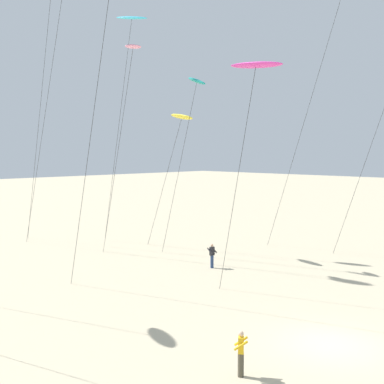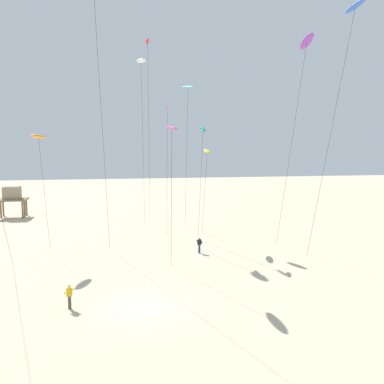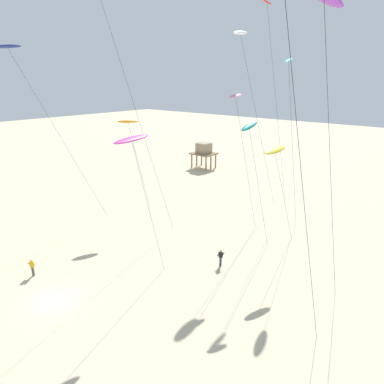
% 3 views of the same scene
% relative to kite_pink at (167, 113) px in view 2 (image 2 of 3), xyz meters
% --- Properties ---
extents(ground_plane, '(260.00, 260.00, 0.00)m').
position_rel_kite_pink_xyz_m(ground_plane, '(-4.52, -18.40, -14.99)').
color(ground_plane, beige).
extents(kite_pink, '(0.90, 5.59, 15.64)m').
position_rel_kite_pink_xyz_m(kite_pink, '(0.00, 0.00, 0.00)').
color(kite_pink, pink).
rests_on(kite_pink, ground).
extents(kite_red, '(1.12, 8.43, 24.92)m').
position_rel_kite_pink_xyz_m(kite_red, '(-1.33, 7.74, 8.55)').
color(kite_red, red).
rests_on(kite_red, ground).
extents(kite_yellow, '(1.51, 6.24, 11.10)m').
position_rel_kite_pink_xyz_m(kite_yellow, '(4.61, -0.22, -4.39)').
color(kite_yellow, yellow).
rests_on(kite_yellow, ground).
extents(kite_cyan, '(1.47, 6.35, 18.97)m').
position_rel_kite_pink_xyz_m(kite_cyan, '(3.22, 4.08, 3.39)').
color(kite_cyan, '#33BFE0').
rests_on(kite_cyan, ground).
extents(kite_teal, '(0.99, 5.32, 13.50)m').
position_rel_kite_pink_xyz_m(kite_teal, '(3.40, -2.98, -2.15)').
color(kite_teal, teal).
rests_on(kite_teal, ground).
extents(kite_white, '(1.76, 10.63, 21.89)m').
position_rel_kite_pink_xyz_m(kite_white, '(-2.52, 4.26, 6.37)').
color(kite_white, white).
rests_on(kite_white, ground).
extents(kite_orange, '(1.75, 4.08, 12.37)m').
position_rel_kite_pink_xyz_m(kite_orange, '(-13.45, -2.52, -2.97)').
color(kite_orange, orange).
rests_on(kite_orange, ground).
extents(kite_purple, '(1.68, 9.14, 21.15)m').
position_rel_kite_pink_xyz_m(kite_purple, '(11.45, -10.22, 5.56)').
color(kite_purple, purple).
rests_on(kite_purple, ground).
extents(kite_magenta, '(0.83, 4.46, 12.85)m').
position_rel_kite_pink_xyz_m(kite_magenta, '(-1.50, -12.06, -2.54)').
color(kite_magenta, '#D8339E').
rests_on(kite_magenta, ground).
extents(kite_blue, '(1.36, 9.22, 21.96)m').
position_rel_kite_pink_xyz_m(kite_blue, '(12.06, -16.45, 6.38)').
color(kite_blue, blue).
rests_on(kite_blue, ground).
extents(kite_flyer_nearest, '(0.73, 0.72, 1.67)m').
position_rel_kite_pink_xyz_m(kite_flyer_nearest, '(-9.48, -17.69, -14.10)').
color(kite_flyer_nearest, '#4C4738').
rests_on(kite_flyer_nearest, ground).
extents(kite_flyer_middle, '(0.54, 0.51, 1.67)m').
position_rel_kite_pink_xyz_m(kite_flyer_middle, '(2.46, -5.41, -14.10)').
color(kite_flyer_middle, navy).
rests_on(kite_flyer_middle, ground).
extents(stilt_house, '(4.49, 3.92, 5.02)m').
position_rel_kite_pink_xyz_m(stilt_house, '(-21.87, 22.96, -11.45)').
color(stilt_house, '#846647').
rests_on(stilt_house, ground).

